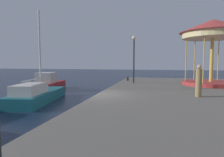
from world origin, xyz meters
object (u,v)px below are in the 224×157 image
Objects in this scene: motorboat_red at (48,83)px; person_mid_promenade at (199,82)px; sailboat_teal at (36,95)px; carousel at (213,36)px; bollard_south at (128,79)px; lamp_post_mid_promenade at (134,51)px.

person_mid_promenade is at bearing -23.94° from motorboat_red.
person_mid_promenade is (10.37, -0.00, 1.13)m from sailboat_teal.
motorboat_red is at bearing -177.90° from carousel.
carousel reaches higher than motorboat_red.
sailboat_teal is at bearing 179.99° from person_mid_promenade.
sailboat_teal is 14.78m from carousel.
sailboat_teal reaches higher than motorboat_red.
carousel is at bearing -17.75° from bollard_south.
sailboat_teal is 16.02× the size of bollard_south.
lamp_post_mid_promenade is (-6.63, 0.16, -1.18)m from carousel.
carousel is 3.03× the size of person_mid_promenade.
bollard_south is (7.56, 2.96, 0.36)m from motorboat_red.
lamp_post_mid_promenade reaches higher than bollard_south.
sailboat_teal is (2.44, -5.69, -0.11)m from motorboat_red.
lamp_post_mid_promenade is 2.40× the size of person_mid_promenade.
sailboat_teal is 1.16× the size of carousel.
lamp_post_mid_promenade is at bearing 124.29° from person_mid_promenade.
motorboat_red is at bearing -158.63° from bollard_south.
person_mid_promenade reaches higher than bollard_south.
carousel reaches higher than bollard_south.
motorboat_red is 1.03× the size of lamp_post_mid_promenade.
lamp_post_mid_promenade is 10.98× the size of bollard_south.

